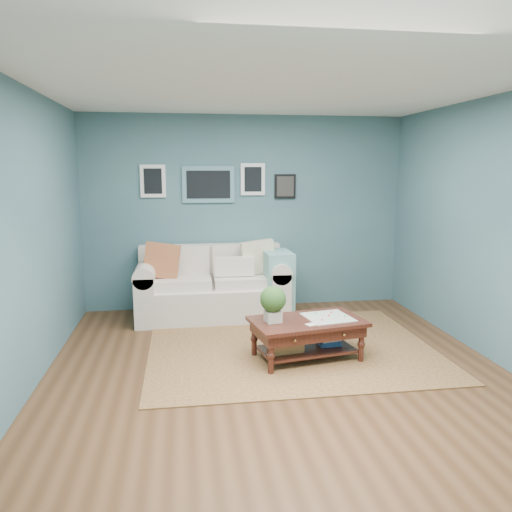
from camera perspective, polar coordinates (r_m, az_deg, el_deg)
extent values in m
plane|color=brown|center=(4.98, 2.62, -13.29)|extent=(5.00, 5.00, 0.00)
plane|color=white|center=(4.64, 2.90, 19.06)|extent=(5.00, 5.00, 0.00)
cube|color=#3B5664|center=(7.07, -1.19, 4.95)|extent=(4.50, 0.02, 2.70)
cube|color=#3B5664|center=(2.27, 15.19, -6.13)|extent=(4.50, 0.02, 2.70)
cube|color=#3B5664|center=(4.73, -25.07, 1.54)|extent=(0.02, 5.00, 2.70)
cube|color=#3B5664|center=(5.52, 26.37, 2.51)|extent=(0.02, 5.00, 2.70)
cube|color=slate|center=(6.98, -5.46, 8.13)|extent=(0.72, 0.03, 0.50)
cube|color=black|center=(6.96, -5.45, 8.13)|extent=(0.60, 0.01, 0.38)
cube|color=white|center=(6.98, -11.69, 8.38)|extent=(0.34, 0.03, 0.44)
cube|color=white|center=(7.04, -0.36, 8.76)|extent=(0.34, 0.03, 0.44)
cube|color=black|center=(7.12, 3.34, 7.95)|extent=(0.30, 0.03, 0.34)
cube|color=#56341A|center=(5.64, 3.96, -10.40)|extent=(3.10, 2.48, 0.01)
cube|color=silver|center=(6.72, -5.02, -5.16)|extent=(1.47, 0.91, 0.44)
cube|color=silver|center=(6.96, -5.26, -0.70)|extent=(1.93, 0.23, 0.50)
cube|color=silver|center=(6.70, -12.42, -4.49)|extent=(0.25, 0.91, 0.64)
cube|color=silver|center=(6.80, 2.24, -4.06)|extent=(0.25, 0.91, 0.64)
cylinder|color=silver|center=(6.63, -12.52, -1.80)|extent=(0.27, 0.91, 0.27)
cylinder|color=silver|center=(6.73, 2.26, -1.40)|extent=(0.27, 0.91, 0.27)
cube|color=silver|center=(6.58, -8.45, -3.00)|extent=(0.75, 0.58, 0.13)
cube|color=silver|center=(6.63, -1.62, -2.81)|extent=(0.75, 0.58, 0.13)
cube|color=silver|center=(6.82, -8.51, -0.38)|extent=(0.75, 0.12, 0.37)
cube|color=silver|center=(6.86, -1.92, -0.21)|extent=(0.75, 0.12, 0.37)
cube|color=#C7512F|center=(6.54, -10.70, -0.51)|extent=(0.50, 0.18, 0.49)
cube|color=#F5E7CF|center=(6.68, 0.22, -0.12)|extent=(0.49, 0.19, 0.48)
cube|color=beige|center=(6.53, -2.49, -1.19)|extent=(0.52, 0.12, 0.25)
cube|color=#80BEBB|center=(6.64, 2.45, -3.01)|extent=(0.35, 0.57, 0.83)
cube|color=black|center=(5.22, 5.87, -7.45)|extent=(1.24, 0.85, 0.04)
cube|color=black|center=(5.25, 5.86, -8.24)|extent=(1.15, 0.77, 0.11)
cube|color=black|center=(5.32, 5.81, -10.54)|extent=(1.04, 0.66, 0.02)
sphere|color=gold|center=(4.88, 4.47, -9.63)|extent=(0.03, 0.03, 0.03)
sphere|color=gold|center=(5.10, 10.04, -8.87)|extent=(0.03, 0.03, 0.03)
cylinder|color=black|center=(4.89, 1.71, -11.27)|extent=(0.06, 0.06, 0.39)
cylinder|color=black|center=(5.29, 11.94, -9.81)|extent=(0.06, 0.06, 0.39)
cylinder|color=black|center=(5.35, -0.21, -9.39)|extent=(0.06, 0.06, 0.39)
cylinder|color=black|center=(5.72, 9.32, -8.23)|extent=(0.06, 0.06, 0.39)
cube|color=beige|center=(5.11, 1.95, -6.90)|extent=(0.18, 0.18, 0.11)
sphere|color=#1F501A|center=(5.06, 1.96, -4.95)|extent=(0.27, 0.27, 0.27)
cube|color=silver|center=(5.32, 8.22, -6.93)|extent=(0.53, 0.53, 0.01)
cube|color=#A5834B|center=(5.20, 3.41, -9.77)|extent=(0.36, 0.28, 0.19)
cube|color=#234E8B|center=(5.42, 8.34, -9.46)|extent=(0.25, 0.21, 0.11)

